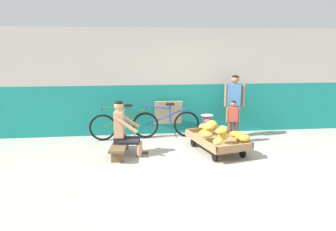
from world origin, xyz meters
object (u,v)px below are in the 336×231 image
Objects in this scene: low_bench at (120,146)px; bicycle_near_left at (124,125)px; banana_cart at (217,141)px; weighing_scale at (207,121)px; vendor_seated at (124,129)px; customer_child at (233,117)px; bicycle_far_left at (166,123)px; sign_board at (168,117)px; customer_adult at (234,99)px; shopping_bag at (217,140)px; plastic_crate at (207,133)px.

bicycle_near_left is at bearing 86.74° from low_bench.
banana_cart is 2.03m from low_bench.
weighing_scale is at bearing 25.33° from low_bench.
vendor_seated reaches higher than banana_cart.
weighing_scale is 0.66m from customer_child.
bicycle_far_left reaches higher than low_bench.
weighing_scale is 1.99m from bicycle_near_left.
sign_board is 0.57× the size of customer_adult.
bicycle_near_left reaches higher than weighing_scale.
bicycle_near_left is 1.17m from sign_board.
bicycle_far_left is 1.90× the size of sign_board.
customer_adult is 1.55× the size of customer_child.
bicycle_near_left is at bearing 167.10° from customer_child.
customer_adult reaches higher than bicycle_far_left.
banana_cart reaches higher than shopping_bag.
shopping_bag is (-0.40, -0.13, -0.49)m from customer_child.
customer_adult is at bearing 69.45° from customer_child.
customer_adult reaches higher than low_bench.
shopping_bag is at bearing 74.76° from banana_cart.
weighing_scale is at bearing -5.28° from bicycle_near_left.
sign_board reaches higher than banana_cart.
banana_cart is 1.04× the size of customer_adult.
bicycle_far_left is 6.92× the size of shopping_bag.
customer_child is 4.12× the size of shopping_bag.
customer_adult reaches higher than banana_cart.
plastic_crate is at bearing -172.81° from customer_adult.
vendor_seated is 1.60m from bicycle_far_left.
sign_board is at bearing 148.11° from weighing_scale.
customer_adult is at bearing 56.32° from banana_cart.
bicycle_far_left is at bearing 174.30° from customer_adult.
shopping_bag is at bearing -35.73° from bicycle_far_left.
customer_adult is at bearing 46.20° from shopping_bag.
customer_child is at bearing -23.45° from bicycle_far_left.
banana_cart is at bearing -105.24° from shopping_bag.
bicycle_near_left is 1.68× the size of customer_child.
banana_cart is at bearing -52.14° from bicycle_far_left.
weighing_scale is 0.34× the size of sign_board.
bicycle_far_left is (0.99, 1.23, -0.21)m from vendor_seated.
low_bench is 2.28m from weighing_scale.
customer_adult is 0.61m from customer_child.
plastic_crate reaches higher than low_bench.
vendor_seated is 2.20m from weighing_scale.
bicycle_far_left is at bearing -106.99° from sign_board.
sign_board reaches higher than bicycle_far_left.
low_bench is at bearing -127.67° from sign_board.
weighing_scale reaches higher than low_bench.
banana_cart is 6.66× the size of shopping_bag.
sign_board is at bearing 146.07° from customer_child.
low_bench is at bearing -168.20° from shopping_bag.
plastic_crate is at bearing -31.83° from sign_board.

